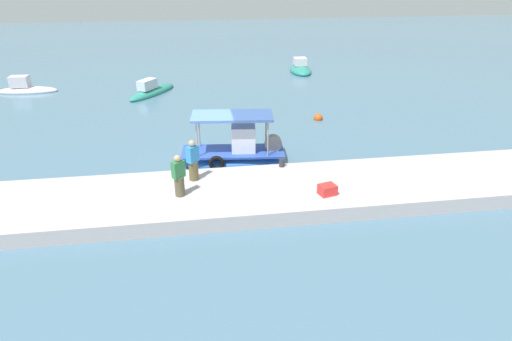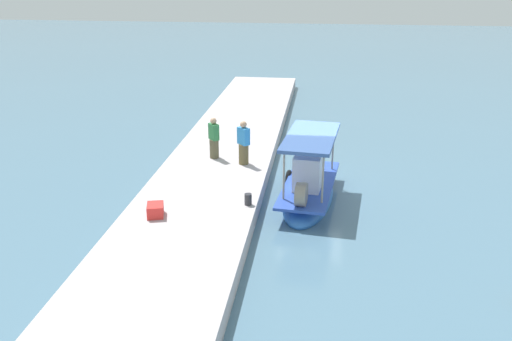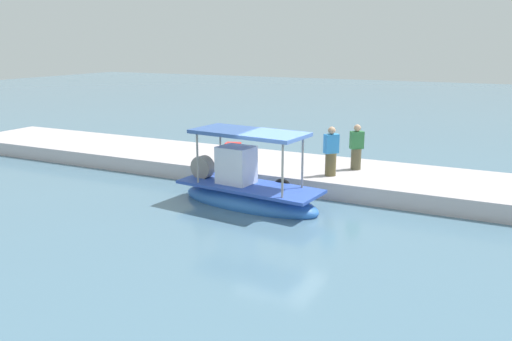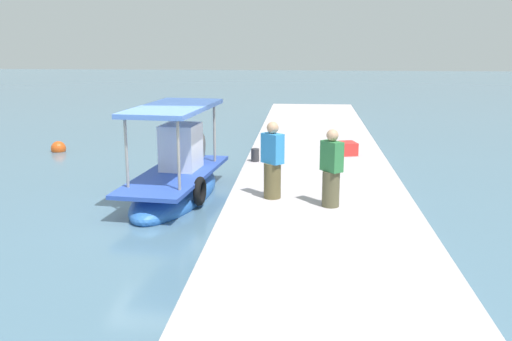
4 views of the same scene
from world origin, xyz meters
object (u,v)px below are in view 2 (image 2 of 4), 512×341
at_px(main_fishing_boat, 308,189).
at_px(fisherman_near_bollard, 244,145).
at_px(cargo_crate, 155,210).
at_px(mooring_bollard, 248,199).
at_px(fisherman_by_crate, 214,140).

distance_m(main_fishing_boat, fisherman_near_bollard, 3.43).
bearing_deg(cargo_crate, fisherman_near_bollard, 158.02).
height_order(fisherman_near_bollard, mooring_bollard, fisherman_near_bollard).
xyz_separation_m(fisherman_by_crate, mooring_bollard, (4.41, 2.02, -0.58)).
bearing_deg(fisherman_near_bollard, mooring_bollard, 10.65).
bearing_deg(mooring_bollard, fisherman_near_bollard, -169.35).
height_order(fisherman_by_crate, mooring_bollard, fisherman_by_crate).
bearing_deg(fisherman_near_bollard, cargo_crate, -21.98).
height_order(mooring_bollard, cargo_crate, cargo_crate).
bearing_deg(fisherman_by_crate, main_fishing_boat, 57.29).
height_order(main_fishing_boat, mooring_bollard, main_fishing_boat).
xyz_separation_m(fisherman_near_bollard, cargo_crate, (5.08, -2.05, -0.60)).
distance_m(fisherman_near_bollard, cargo_crate, 5.51).
relative_size(fisherman_by_crate, cargo_crate, 2.68).
distance_m(main_fishing_boat, fisherman_by_crate, 4.77).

